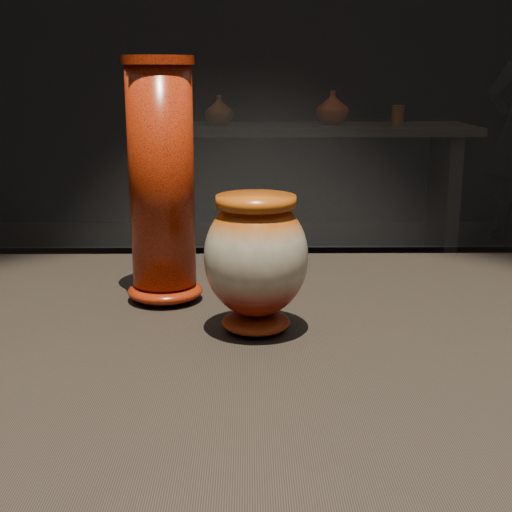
# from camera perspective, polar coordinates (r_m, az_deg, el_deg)

# --- Properties ---
(main_vase) EXTENTS (0.15, 0.15, 0.17)m
(main_vase) POSITION_cam_1_polar(r_m,az_deg,el_deg) (0.87, 0.00, -0.20)
(main_vase) COLOR maroon
(main_vase) RESTS_ON display_plinth
(tall_vase) EXTENTS (0.13, 0.13, 0.34)m
(tall_vase) POSITION_cam_1_polar(r_m,az_deg,el_deg) (0.98, -7.54, 5.53)
(tall_vase) COLOR #C3350D
(tall_vase) RESTS_ON display_plinth
(back_shelf) EXTENTS (2.00, 0.60, 0.90)m
(back_shelf) POSITION_cam_1_polar(r_m,az_deg,el_deg) (4.49, 4.26, 7.06)
(back_shelf) COLOR black
(back_shelf) RESTS_ON ground
(back_vase_left) EXTENTS (0.24, 0.24, 0.18)m
(back_vase_left) POSITION_cam_1_polar(r_m,az_deg,el_deg) (4.41, -2.96, 11.56)
(back_vase_left) COLOR #904415
(back_vase_left) RESTS_ON back_shelf
(back_vase_mid) EXTENTS (0.24, 0.24, 0.20)m
(back_vase_mid) POSITION_cam_1_polar(r_m,az_deg,el_deg) (4.51, 6.14, 11.72)
(back_vase_mid) COLOR maroon
(back_vase_mid) RESTS_ON back_shelf
(back_vase_right) EXTENTS (0.08, 0.08, 0.12)m
(back_vase_right) POSITION_cam_1_polar(r_m,az_deg,el_deg) (4.50, 11.27, 10.99)
(back_vase_right) COLOR #904415
(back_vase_right) RESTS_ON back_shelf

